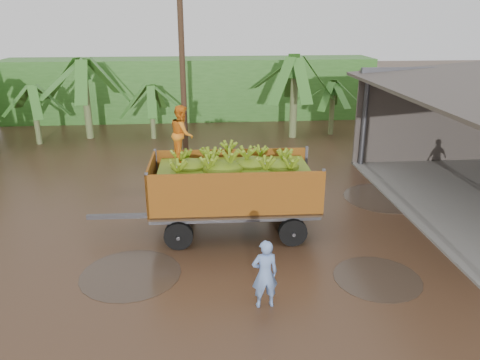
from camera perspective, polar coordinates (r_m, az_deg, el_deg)
name	(u,v)px	position (r m, az deg, el deg)	size (l,w,h in m)	color
ground	(253,227)	(14.39, 1.54, -5.74)	(100.00, 100.00, 0.00)	black
hedge_north	(191,89)	(29.24, -5.98, 11.02)	(22.00, 3.00, 3.60)	#2D661E
banana_trailer	(233,186)	(13.57, -0.88, -0.68)	(6.70, 2.42, 3.81)	#C6731C
man_blue	(265,274)	(10.43, 3.04, -11.36)	(0.59, 0.39, 1.62)	#7394D2
utility_pole	(182,63)	(20.03, -7.05, 13.97)	(1.20, 0.24, 8.33)	#47301E
banana_plants	(111,123)	(20.40, -15.42, 6.74)	(23.96, 20.03, 4.21)	#2D661E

